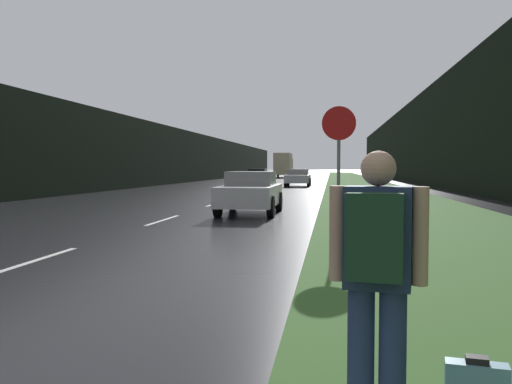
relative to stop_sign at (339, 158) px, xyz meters
name	(u,v)px	position (x,y,z in m)	size (l,w,h in m)	color
grass_verge	(367,188)	(2.42, 29.02, -1.72)	(6.00, 240.00, 0.02)	#386028
lane_stripe_b	(31,262)	(-4.99, -3.14, -1.73)	(0.12, 3.00, 0.01)	silver
lane_stripe_c	(163,220)	(-4.99, 3.86, -1.73)	(0.12, 3.00, 0.01)	silver
lane_stripe_d	(215,204)	(-4.99, 10.86, -1.73)	(0.12, 3.00, 0.01)	silver
lane_stripe_e	(242,195)	(-4.99, 17.86, -1.73)	(0.12, 3.00, 0.01)	silver
lane_stripe_f	(259,190)	(-4.99, 24.86, -1.73)	(0.12, 3.00, 0.01)	silver
treeline_far_side	(171,156)	(-15.39, 39.02, 0.86)	(2.00, 140.00, 5.18)	black
treeline_near_side	(428,140)	(8.42, 39.02, 2.23)	(2.00, 140.00, 7.92)	black
stop_sign	(339,158)	(0.00, 0.00, 0.00)	(0.70, 0.07, 2.79)	slate
hitchhiker_with_backpack	(377,271)	(0.12, -8.10, -0.78)	(0.56, 0.45, 1.64)	navy
car_passing_near	(250,192)	(-2.78, 6.30, -1.01)	(1.84, 4.09, 1.40)	#BCBCBC
car_passing_far	(298,177)	(-2.78, 31.75, -1.02)	(1.96, 4.41, 1.37)	#BCBCBC
car_oncoming	(258,176)	(-7.19, 40.51, -1.03)	(1.99, 4.27, 1.38)	black
delivery_truck	(284,165)	(-7.19, 68.83, 0.14)	(2.50, 7.83, 3.56)	#6E684F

